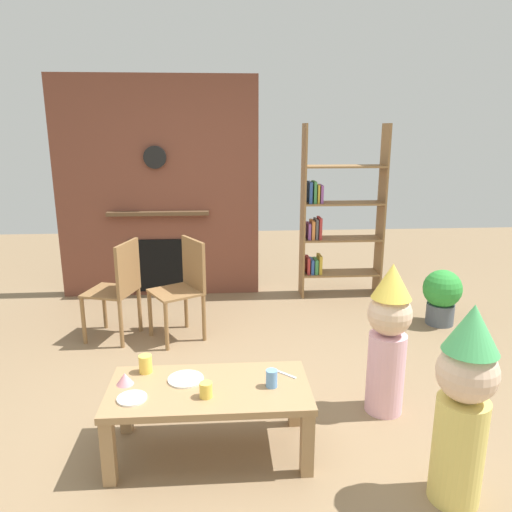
% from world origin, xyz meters
% --- Properties ---
extents(ground_plane, '(12.00, 12.00, 0.00)m').
position_xyz_m(ground_plane, '(0.00, 0.00, 0.00)').
color(ground_plane, '#846B4C').
extents(brick_fireplace_feature, '(2.20, 0.28, 2.40)m').
position_xyz_m(brick_fireplace_feature, '(-0.78, 2.60, 1.19)').
color(brick_fireplace_feature, brown).
rests_on(brick_fireplace_feature, ground_plane).
extents(bookshelf, '(0.90, 0.28, 1.90)m').
position_xyz_m(bookshelf, '(1.17, 2.40, 0.87)').
color(bookshelf, olive).
rests_on(bookshelf, ground_plane).
extents(coffee_table, '(1.15, 0.56, 0.42)m').
position_xyz_m(coffee_table, '(-0.17, -0.34, 0.35)').
color(coffee_table, '#9E7A51').
rests_on(coffee_table, ground_plane).
extents(paper_cup_near_left, '(0.07, 0.07, 0.10)m').
position_xyz_m(paper_cup_near_left, '(0.19, -0.37, 0.47)').
color(paper_cup_near_left, '#669EE0').
rests_on(paper_cup_near_left, coffee_table).
extents(paper_cup_near_right, '(0.08, 0.08, 0.11)m').
position_xyz_m(paper_cup_near_right, '(-0.56, -0.14, 0.48)').
color(paper_cup_near_right, '#F2CC4C').
rests_on(paper_cup_near_right, coffee_table).
extents(paper_cup_center, '(0.07, 0.07, 0.09)m').
position_xyz_m(paper_cup_center, '(-0.18, -0.45, 0.46)').
color(paper_cup_center, '#F2CC4C').
rests_on(paper_cup_center, coffee_table).
extents(paper_plate_front, '(0.16, 0.16, 0.01)m').
position_xyz_m(paper_plate_front, '(-0.59, -0.45, 0.43)').
color(paper_plate_front, white).
rests_on(paper_plate_front, coffee_table).
extents(paper_plate_rear, '(0.21, 0.21, 0.01)m').
position_xyz_m(paper_plate_rear, '(-0.31, -0.26, 0.43)').
color(paper_plate_rear, white).
rests_on(paper_plate_rear, coffee_table).
extents(birthday_cake_slice, '(0.10, 0.10, 0.07)m').
position_xyz_m(birthday_cake_slice, '(-0.65, -0.28, 0.46)').
color(birthday_cake_slice, pink).
rests_on(birthday_cake_slice, coffee_table).
extents(table_fork, '(0.12, 0.12, 0.01)m').
position_xyz_m(table_fork, '(0.28, -0.23, 0.42)').
color(table_fork, silver).
rests_on(table_fork, coffee_table).
extents(child_with_cone_hat, '(0.29, 0.29, 1.06)m').
position_xyz_m(child_with_cone_hat, '(1.08, -0.81, 0.56)').
color(child_with_cone_hat, '#E0CC66').
rests_on(child_with_cone_hat, ground_plane).
extents(child_in_pink, '(0.29, 0.29, 1.03)m').
position_xyz_m(child_in_pink, '(0.99, 0.01, 0.54)').
color(child_in_pink, '#EAB2C6').
rests_on(child_in_pink, ground_plane).
extents(dining_chair_left, '(0.50, 0.50, 0.90)m').
position_xyz_m(dining_chair_left, '(-1.00, 1.32, 0.51)').
color(dining_chair_left, olive).
rests_on(dining_chair_left, ground_plane).
extents(dining_chair_middle, '(0.55, 0.55, 0.90)m').
position_xyz_m(dining_chair_middle, '(-0.42, 1.34, 0.51)').
color(dining_chair_middle, olive).
rests_on(dining_chair_middle, ground_plane).
extents(potted_plant_tall, '(0.37, 0.37, 0.54)m').
position_xyz_m(potted_plant_tall, '(2.02, 1.46, 0.30)').
color(potted_plant_tall, '#4C5660').
rests_on(potted_plant_tall, ground_plane).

